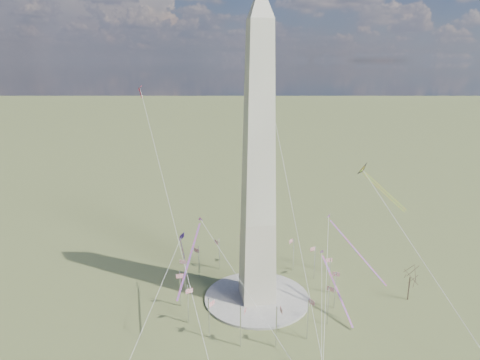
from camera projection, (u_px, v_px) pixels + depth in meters
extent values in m
plane|color=#485128|center=(257.00, 299.00, 147.30)|extent=(2000.00, 2000.00, 0.00)
cylinder|color=#A7A099|center=(257.00, 298.00, 147.20)|extent=(36.00, 36.00, 0.80)
pyramid|color=silver|center=(260.00, 0.00, 121.51)|extent=(9.90, 9.90, 10.00)
cylinder|color=white|center=(330.00, 276.00, 149.84)|extent=(0.36, 0.36, 13.00)
cube|color=#A91617|center=(329.00, 260.00, 149.65)|extent=(2.40, 0.08, 1.50)
cylinder|color=white|center=(315.00, 263.00, 158.96)|extent=(0.36, 0.36, 13.00)
cube|color=#A91617|center=(313.00, 249.00, 158.59)|extent=(2.25, 0.99, 1.50)
cylinder|color=white|center=(293.00, 255.00, 166.03)|extent=(0.36, 0.36, 13.00)
cube|color=#A91617|center=(291.00, 241.00, 165.33)|extent=(1.75, 1.75, 1.50)
cylinder|color=white|center=(269.00, 250.00, 169.99)|extent=(0.36, 0.36, 13.00)
cube|color=#A91617|center=(266.00, 238.00, 168.84)|extent=(0.99, 2.25, 1.50)
cylinder|color=white|center=(243.00, 250.00, 170.23)|extent=(0.36, 0.36, 13.00)
cube|color=#A91617|center=(240.00, 238.00, 168.58)|extent=(0.08, 2.40, 1.50)
cylinder|color=white|center=(219.00, 254.00, 166.71)|extent=(0.36, 0.36, 13.00)
cube|color=#A91617|center=(216.00, 242.00, 164.61)|extent=(0.99, 2.25, 1.50)
cylinder|color=white|center=(199.00, 262.00, 159.97)|extent=(0.36, 0.36, 13.00)
cube|color=#A91617|center=(196.00, 250.00, 157.52)|extent=(1.75, 1.75, 1.50)
cylinder|color=white|center=(185.00, 274.00, 151.03)|extent=(0.36, 0.36, 13.00)
cube|color=#A91617|center=(183.00, 262.00, 148.39)|extent=(2.25, 0.99, 1.50)
cylinder|color=white|center=(180.00, 289.00, 141.27)|extent=(0.36, 0.36, 13.00)
cube|color=#A91617|center=(180.00, 276.00, 138.61)|extent=(2.40, 0.08, 1.50)
cylinder|color=white|center=(188.00, 304.00, 132.15)|extent=(0.36, 0.36, 13.00)
cube|color=#A91617|center=(189.00, 291.00, 129.67)|extent=(2.25, 0.99, 1.50)
cylinder|color=white|center=(209.00, 318.00, 125.08)|extent=(0.36, 0.36, 13.00)
cube|color=#A91617|center=(212.00, 304.00, 122.93)|extent=(1.75, 1.75, 1.50)
cylinder|color=white|center=(241.00, 327.00, 121.12)|extent=(0.36, 0.36, 13.00)
cube|color=#A91617|center=(245.00, 311.00, 119.42)|extent=(0.99, 2.25, 1.50)
cylinder|color=white|center=(276.00, 327.00, 120.88)|extent=(0.36, 0.36, 13.00)
cube|color=#A91617|center=(281.00, 310.00, 119.67)|extent=(0.08, 2.40, 1.50)
cylinder|color=white|center=(308.00, 320.00, 124.40)|extent=(0.36, 0.36, 13.00)
cube|color=#A91617|center=(312.00, 302.00, 123.65)|extent=(0.99, 2.25, 1.50)
cylinder|color=white|center=(328.00, 306.00, 131.14)|extent=(0.36, 0.36, 13.00)
cube|color=#A91617|center=(331.00, 289.00, 130.74)|extent=(1.75, 1.75, 1.50)
cylinder|color=white|center=(335.00, 291.00, 140.08)|extent=(0.36, 0.36, 13.00)
cube|color=#A91617|center=(336.00, 274.00, 139.87)|extent=(2.25, 0.99, 1.50)
cylinder|color=#4B3D2D|center=(409.00, 289.00, 145.72)|extent=(0.40, 0.40, 8.51)
cube|color=orange|center=(385.00, 191.00, 152.55)|extent=(11.01, 12.24, 11.23)
cube|color=orange|center=(383.00, 192.00, 151.00)|extent=(11.01, 12.24, 11.23)
cube|color=navy|center=(182.00, 237.00, 143.23)|extent=(1.92, 3.13, 2.58)
cube|color=red|center=(182.00, 248.00, 144.37)|extent=(1.57, 3.10, 8.90)
cube|color=red|center=(357.00, 251.00, 133.85)|extent=(11.32, 20.19, 14.18)
cube|color=red|center=(189.00, 260.00, 127.39)|extent=(8.99, 21.49, 14.33)
cube|color=red|center=(337.00, 289.00, 138.26)|extent=(2.87, 22.12, 13.88)
cube|color=red|center=(140.00, 88.00, 151.85)|extent=(1.45, 2.16, 1.67)
cube|color=red|center=(140.00, 93.00, 152.34)|extent=(1.05, 1.30, 3.83)
cube|color=white|center=(271.00, 97.00, 174.75)|extent=(1.18, 1.91, 1.59)
cube|color=white|center=(270.00, 102.00, 175.22)|extent=(0.77, 1.36, 3.65)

